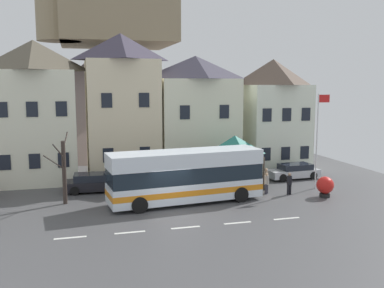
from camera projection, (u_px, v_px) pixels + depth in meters
name	position (u px, v px, depth m)	size (l,w,h in m)	color
ground_plane	(176.00, 216.00, 25.48)	(40.00, 60.00, 0.07)	#4B4B4D
townhouse_01	(36.00, 111.00, 34.08)	(6.08, 6.28, 11.06)	silver
townhouse_02	(122.00, 106.00, 35.52)	(5.64, 5.74, 11.73)	beige
townhouse_03	(195.00, 115.00, 37.20)	(6.58, 5.62, 10.04)	silver
townhouse_04	(272.00, 115.00, 39.08)	(5.42, 5.62, 9.88)	silver
hilltop_castle	(116.00, 83.00, 55.73)	(32.64, 32.64, 23.36)	#655652
transit_bus	(186.00, 177.00, 28.00)	(10.27, 3.62, 3.41)	white
bus_shelter	(235.00, 145.00, 32.44)	(3.60, 3.60, 3.86)	#473D33
parked_car_01	(293.00, 171.00, 35.30)	(4.36, 2.06, 1.22)	silver
parked_car_02	(94.00, 183.00, 30.99)	(4.16, 2.07, 1.32)	black
pedestrian_00	(255.00, 177.00, 31.85)	(0.34, 0.34, 1.58)	#2D2D38
pedestrian_01	(266.00, 179.00, 31.48)	(0.36, 0.29, 1.62)	#38332D
pedestrian_02	(266.00, 183.00, 30.36)	(0.34, 0.34, 1.52)	#2D2D38
pedestrian_03	(289.00, 182.00, 30.14)	(0.36, 0.35, 1.55)	black
public_bench	(199.00, 176.00, 34.30)	(1.53, 0.48, 0.87)	#33473D
flagpole	(318.00, 134.00, 31.47)	(0.95, 0.10, 6.99)	silver
harbour_buoy	(325.00, 186.00, 29.47)	(1.18, 1.18, 1.43)	black
bare_tree_01	(64.00, 171.00, 27.64)	(1.60, 2.19, 4.57)	#382D28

